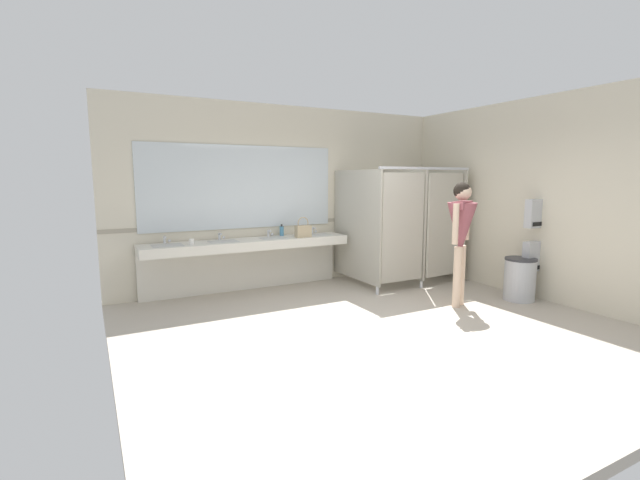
{
  "coord_description": "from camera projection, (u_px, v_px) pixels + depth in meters",
  "views": [
    {
      "loc": [
        -3.13,
        -4.18,
        1.79
      ],
      "look_at": [
        -0.44,
        0.84,
        0.98
      ],
      "focal_mm": 24.43,
      "sensor_mm": 36.0,
      "label": 1
    }
  ],
  "objects": [
    {
      "name": "paper_towel_dispenser_upper",
      "position": [
        535.0,
        214.0,
        6.39
      ],
      "size": [
        0.33,
        0.13,
        0.42
      ],
      "color": "#B7BABF",
      "rests_on": "wall_side_right"
    },
    {
      "name": "bathroom_stalls",
      "position": [
        405.0,
        223.0,
        7.42
      ],
      "size": [
        1.82,
        1.4,
        1.96
      ],
      "color": "#B2AD9E",
      "rests_on": "ground_plane"
    },
    {
      "name": "mirror_panel",
      "position": [
        241.0,
        187.0,
        6.88
      ],
      "size": [
        3.13,
        0.02,
        1.31
      ],
      "primitive_type": "cube",
      "color": "silver",
      "rests_on": "wall_back"
    },
    {
      "name": "vanity_counter",
      "position": [
        247.0,
        253.0,
        6.84
      ],
      "size": [
        3.23,
        0.58,
        0.96
      ],
      "color": "silver",
      "rests_on": "ground_plane"
    },
    {
      "name": "soap_dispenser",
      "position": [
        282.0,
        231.0,
        7.17
      ],
      "size": [
        0.07,
        0.07,
        0.19
      ],
      "color": "teal",
      "rests_on": "vanity_counter"
    },
    {
      "name": "trash_bin",
      "position": [
        520.0,
        279.0,
        6.4
      ],
      "size": [
        0.45,
        0.45,
        0.63
      ],
      "color": "#B7BABF",
      "rests_on": "ground_plane"
    },
    {
      "name": "wall_back",
      "position": [
        294.0,
        196.0,
        7.42
      ],
      "size": [
        6.08,
        0.12,
        2.97
      ],
      "primitive_type": "cube",
      "color": "beige",
      "rests_on": "ground_plane"
    },
    {
      "name": "person_standing",
      "position": [
        461.0,
        228.0,
        6.01
      ],
      "size": [
        0.54,
        0.54,
        1.73
      ],
      "color": "beige",
      "rests_on": "ground_plane"
    },
    {
      "name": "wall_side_right",
      "position": [
        538.0,
        199.0,
        6.46
      ],
      "size": [
        0.12,
        5.66,
        2.97
      ],
      "primitive_type": "cube",
      "color": "beige",
      "rests_on": "ground_plane"
    },
    {
      "name": "ground_plane",
      "position": [
        384.0,
        328.0,
        5.37
      ],
      "size": [
        6.08,
        5.66,
        0.1
      ],
      "primitive_type": "cube",
      "color": "#B2A899"
    },
    {
      "name": "paper_towel_dispenser_lower",
      "position": [
        533.0,
        256.0,
        6.46
      ],
      "size": [
        0.36,
        0.13,
        0.45
      ],
      "color": "#B7BABF",
      "rests_on": "wall_side_right"
    },
    {
      "name": "handbag",
      "position": [
        303.0,
        231.0,
        7.0
      ],
      "size": [
        0.25,
        0.13,
        0.33
      ],
      "color": "tan",
      "rests_on": "vanity_counter"
    },
    {
      "name": "wall_back_tile_band",
      "position": [
        296.0,
        222.0,
        7.42
      ],
      "size": [
        6.08,
        0.01,
        0.06
      ],
      "primitive_type": "cube",
      "color": "#9E937F",
      "rests_on": "wall_back"
    },
    {
      "name": "paper_cup",
      "position": [
        192.0,
        242.0,
        6.2
      ],
      "size": [
        0.07,
        0.07,
        0.08
      ],
      "primitive_type": "cylinder",
      "color": "white",
      "rests_on": "vanity_counter"
    }
  ]
}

